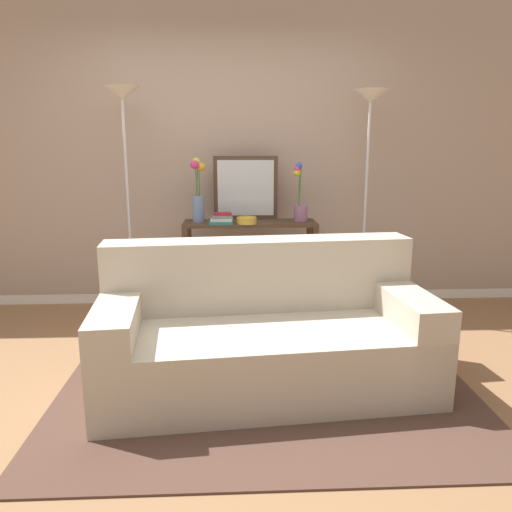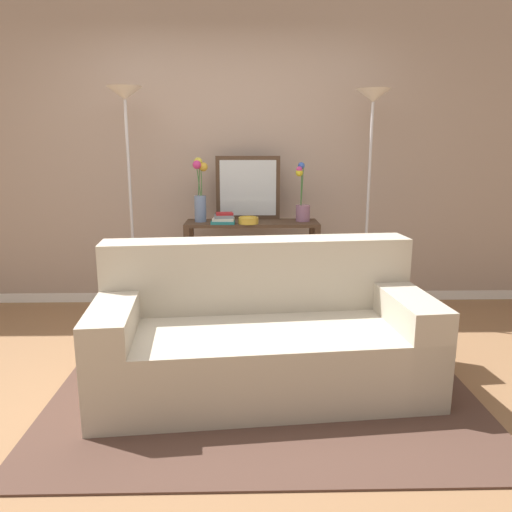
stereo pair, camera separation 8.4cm
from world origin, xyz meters
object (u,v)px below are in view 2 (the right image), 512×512
Objects in this scene: wall_mirror at (248,188)px; book_row_under_console at (221,307)px; vase_tall_flowers at (200,194)px; fruit_bowl at (248,220)px; vase_short_flowers at (302,204)px; book_stack at (224,219)px; floor_lamp_right at (371,141)px; floor_lamp_left at (127,140)px; couch at (262,337)px; console_table at (252,252)px.

book_row_under_console is (-0.25, -0.15, -1.05)m from wall_mirror.
fruit_bowl is at bearing -16.26° from vase_tall_flowers.
book_stack is at bearing -168.85° from vase_short_flowers.
floor_lamp_left is at bearing 180.00° from floor_lamp_right.
fruit_bowl is 0.85× the size of book_stack.
couch is 1.57m from vase_short_flowers.
floor_lamp_left is 1.09m from wall_mirror.
fruit_bowl is (-0.03, -0.11, 0.29)m from console_table.
couch is 1.62m from vase_tall_flowers.
book_stack is (0.20, -0.12, -0.20)m from vase_tall_flowers.
vase_tall_flowers reaches higher than vase_short_flowers.
vase_short_flowers is at bearing 11.15° from book_stack.
book_row_under_console is at bearing 156.00° from fruit_bowl.
floor_lamp_left is 1.01m from book_stack.
console_table is at bearing -1.08° from vase_tall_flowers.
floor_lamp_left reaches higher than console_table.
book_row_under_console is (-1.26, 0.07, -1.45)m from floor_lamp_right.
vase_short_flowers is 2.97× the size of fruit_bowl.
couch is at bearing -70.29° from vase_tall_flowers.
couch is 3.63× the size of wall_mirror.
couch is at bearing -126.36° from floor_lamp_right.
book_stack is (-0.28, 1.24, 0.56)m from couch.
vase_tall_flowers is at bearing -161.00° from wall_mirror.
book_stack is at bearing -155.85° from console_table.
book_row_under_console is (0.73, 0.07, -1.46)m from floor_lamp_left.
console_table reaches higher than book_row_under_console.
book_stack is at bearing -29.71° from vase_tall_flowers.
fruit_bowl is 0.44× the size of book_row_under_console.
book_row_under_console is (-0.28, 0.00, -0.51)m from console_table.
floor_lamp_left reaches higher than floor_lamp_right.
couch is 1.79× the size of console_table.
wall_mirror reaches higher than console_table.
floor_lamp_right is (0.98, -0.07, 0.94)m from console_table.
vase_tall_flowers is 0.31m from book_stack.
wall_mirror is at bearing 167.85° from floor_lamp_right.
vase_short_flowers is 2.52× the size of book_stack.
floor_lamp_left is at bearing 129.70° from couch.
vase_tall_flowers is at bearing -178.85° from vase_short_flowers.
floor_lamp_right reaches higher than couch.
floor_lamp_left is 0.73m from vase_tall_flowers.
wall_mirror reaches higher than book_stack.
couch is at bearing -50.30° from floor_lamp_left.
book_row_under_console is at bearing -177.93° from vase_short_flowers.
vase_tall_flowers is at bearing 150.29° from book_stack.
couch is 1.98m from floor_lamp_right.
console_table is 0.60× the size of floor_lamp_right.
book_row_under_console is (-0.25, 0.11, -0.80)m from fruit_bowl.
console_table is 2.03× the size of wall_mirror.
vase_short_flowers is at bearing 1.15° from vase_tall_flowers.
fruit_bowl is at bearing -177.60° from floor_lamp_right.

